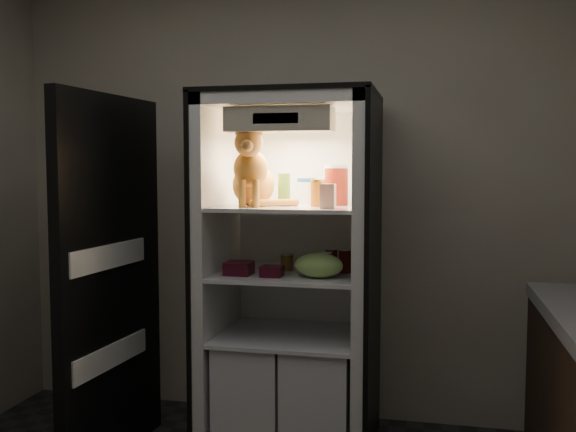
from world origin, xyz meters
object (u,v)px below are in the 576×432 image
tabby_cat (252,175)px  soda_can_b (345,261)px  berry_box_right (272,271)px  soda_can_a (331,260)px  condiment_jar (287,262)px  grape_bag (319,265)px  pepper_jar (336,185)px  soda_can_c (325,264)px  refrigerator (292,298)px  salsa_jar (318,193)px  berry_box_left (239,268)px  mayo_tub (306,191)px  parmesan_shaker (284,189)px  cream_carton (328,196)px

tabby_cat → soda_can_b: size_ratio=3.51×
berry_box_right → soda_can_a: bearing=39.8°
condiment_jar → grape_bag: (0.20, -0.18, 0.01)m
tabby_cat → berry_box_right: bearing=-37.4°
pepper_jar → soda_can_c: (-0.03, -0.18, -0.39)m
soda_can_c → berry_box_right: bearing=-166.7°
refrigerator → salsa_jar: 0.60m
soda_can_a → berry_box_right: bearing=-140.2°
berry_box_left → berry_box_right: (0.18, -0.02, -0.01)m
mayo_tub → tabby_cat: bearing=-130.8°
parmesan_shaker → cream_carton: size_ratio=1.41×
parmesan_shaker → soda_can_b: bearing=4.8°
pepper_jar → parmesan_shaker: bearing=-165.6°
cream_carton → condiment_jar: size_ratio=1.28×
soda_can_c → soda_can_a: bearing=88.3°
refrigerator → cream_carton: bearing=-46.7°
soda_can_c → condiment_jar: (-0.23, 0.14, -0.01)m
salsa_jar → pepper_jar: 0.15m
soda_can_a → soda_can_c: soda_can_c is taller
refrigerator → mayo_tub: 0.58m
tabby_cat → soda_can_b: (0.46, 0.13, -0.45)m
refrigerator → berry_box_left: bearing=-140.1°
mayo_tub → grape_bag: mayo_tub is taller
refrigerator → soda_can_c: (0.21, -0.15, 0.21)m
parmesan_shaker → salsa_jar: parmesan_shaker is taller
condiment_jar → soda_can_a: bearing=5.3°
cream_carton → condiment_jar: bearing=137.4°
mayo_tub → condiment_jar: size_ratio=1.49×
pepper_jar → cream_carton: size_ratio=1.76×
soda_can_c → parmesan_shaker: bearing=155.5°
salsa_jar → berry_box_left: 0.56m
salsa_jar → berry_box_left: (-0.39, -0.10, -0.39)m
soda_can_c → mayo_tub: bearing=119.5°
grape_bag → tabby_cat: bearing=172.5°
grape_bag → salsa_jar: bearing=103.1°
soda_can_a → soda_can_b: soda_can_b is taller
soda_can_b → condiment_jar: (-0.31, 0.00, -0.01)m
berry_box_left → parmesan_shaker: bearing=37.7°
mayo_tub → soda_can_c: 0.47m
parmesan_shaker → berry_box_right: bearing=-97.6°
refrigerator → tabby_cat: bearing=-140.4°
parmesan_shaker → grape_bag: size_ratio=0.69×
tabby_cat → cream_carton: size_ratio=3.57×
refrigerator → pepper_jar: 0.65m
grape_bag → soda_can_a: bearing=81.2°
salsa_jar → cream_carton: salsa_jar is taller
parmesan_shaker → soda_can_a: (0.24, 0.05, -0.37)m
cream_carton → condiment_jar: cream_carton is taller
berry_box_right → grape_bag: bearing=4.7°
refrigerator → berry_box_right: size_ratio=17.71×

